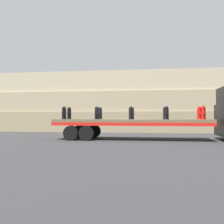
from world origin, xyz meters
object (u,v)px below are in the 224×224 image
(fire_hydrant_red_far_4, at_px, (199,113))
(fire_hydrant_red_near_4, at_px, (203,113))
(fire_hydrant_black_near_0, at_px, (64,113))
(fire_hydrant_black_near_3, at_px, (166,113))
(fire_hydrant_black_far_3, at_px, (165,113))
(fire_hydrant_black_far_2, at_px, (132,113))
(fire_hydrant_black_far_1, at_px, (100,113))
(fire_hydrant_black_near_2, at_px, (131,113))
(fire_hydrant_black_near_1, at_px, (97,113))
(flatbed_trailer, at_px, (123,123))
(fire_hydrant_black_far_0, at_px, (69,113))

(fire_hydrant_red_far_4, bearing_deg, fire_hydrant_red_near_4, -90.00)
(fire_hydrant_black_near_0, distance_m, fire_hydrant_black_near_3, 6.62)
(fire_hydrant_black_far_3, bearing_deg, fire_hydrant_black_far_2, 180.00)
(fire_hydrant_black_far_1, height_order, fire_hydrant_black_near_2, same)
(fire_hydrant_black_near_1, distance_m, fire_hydrant_black_near_3, 4.41)
(fire_hydrant_black_near_2, xyz_separation_m, fire_hydrant_red_far_4, (4.41, 1.10, 0.00))
(fire_hydrant_black_far_2, distance_m, fire_hydrant_black_near_3, 2.47)
(fire_hydrant_black_near_3, bearing_deg, fire_hydrant_red_far_4, 26.58)
(fire_hydrant_black_near_2, bearing_deg, fire_hydrant_black_near_1, 180.00)
(fire_hydrant_black_far_1, height_order, fire_hydrant_black_near_3, same)
(fire_hydrant_black_near_0, distance_m, fire_hydrant_black_far_1, 2.47)
(fire_hydrant_black_near_2, bearing_deg, fire_hydrant_black_far_1, 153.42)
(fire_hydrant_black_far_3, bearing_deg, fire_hydrant_black_near_2, -153.42)
(fire_hydrant_black_near_1, bearing_deg, fire_hydrant_black_near_0, 180.00)
(fire_hydrant_black_far_2, xyz_separation_m, fire_hydrant_red_near_4, (4.41, -1.10, 0.00))
(fire_hydrant_black_near_0, distance_m, fire_hydrant_red_near_4, 8.83)
(fire_hydrant_black_far_3, bearing_deg, fire_hydrant_red_near_4, -26.58)
(fire_hydrant_black_near_1, bearing_deg, fire_hydrant_black_far_2, 26.58)
(fire_hydrant_red_near_4, bearing_deg, flatbed_trailer, 173.65)
(fire_hydrant_black_near_2, bearing_deg, fire_hydrant_black_far_3, 26.58)
(fire_hydrant_black_far_1, distance_m, fire_hydrant_black_far_2, 2.21)
(flatbed_trailer, height_order, fire_hydrant_black_near_0, fire_hydrant_black_near_0)
(fire_hydrant_black_far_1, relative_size, fire_hydrant_black_near_2, 1.00)
(fire_hydrant_black_near_3, distance_m, fire_hydrant_red_far_4, 2.47)
(flatbed_trailer, xyz_separation_m, fire_hydrant_black_far_3, (2.76, 0.55, 0.64))
(fire_hydrant_black_far_1, xyz_separation_m, fire_hydrant_black_far_3, (4.41, 0.00, 0.00))
(fire_hydrant_black_near_2, height_order, fire_hydrant_black_far_2, same)
(flatbed_trailer, height_order, fire_hydrant_red_far_4, fire_hydrant_red_far_4)
(fire_hydrant_red_far_4, bearing_deg, fire_hydrant_black_near_1, -170.53)
(fire_hydrant_black_far_0, bearing_deg, fire_hydrant_black_near_0, -90.00)
(fire_hydrant_black_near_2, bearing_deg, fire_hydrant_red_near_4, 0.00)
(fire_hydrant_black_near_0, height_order, fire_hydrant_black_far_0, same)
(fire_hydrant_black_far_0, height_order, fire_hydrant_black_near_1, same)
(fire_hydrant_black_near_1, bearing_deg, fire_hydrant_black_near_2, 0.00)
(fire_hydrant_black_far_3, bearing_deg, fire_hydrant_black_far_0, 180.00)
(fire_hydrant_black_near_2, xyz_separation_m, fire_hydrant_red_near_4, (4.41, 0.00, 0.00))
(flatbed_trailer, relative_size, fire_hydrant_red_near_4, 12.11)
(fire_hydrant_black_far_1, distance_m, fire_hydrant_black_near_2, 2.47)
(fire_hydrant_black_near_1, bearing_deg, flatbed_trailer, 18.43)
(fire_hydrant_black_far_1, relative_size, fire_hydrant_red_far_4, 1.00)
(fire_hydrant_black_far_0, bearing_deg, fire_hydrant_black_near_3, -9.47)
(fire_hydrant_black_far_1, bearing_deg, fire_hydrant_red_near_4, -9.47)
(fire_hydrant_black_near_0, relative_size, fire_hydrant_black_far_0, 1.00)
(fire_hydrant_red_near_4, bearing_deg, fire_hydrant_black_far_3, 153.42)
(fire_hydrant_black_far_2, distance_m, fire_hydrant_red_near_4, 4.55)
(flatbed_trailer, xyz_separation_m, fire_hydrant_red_far_4, (4.96, 0.55, 0.64))
(fire_hydrant_black_far_0, bearing_deg, fire_hydrant_black_near_2, -14.05)
(fire_hydrant_black_near_3, distance_m, fire_hydrant_black_far_3, 1.10)
(flatbed_trailer, xyz_separation_m, fire_hydrant_black_near_2, (0.55, -0.55, 0.64))
(fire_hydrant_black_far_1, relative_size, fire_hydrant_red_near_4, 1.00)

